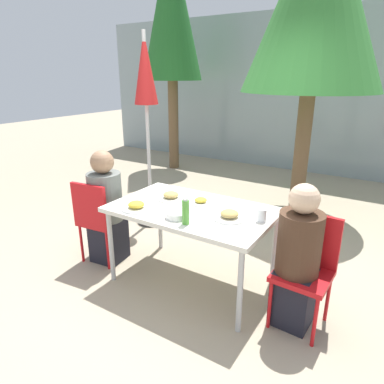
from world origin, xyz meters
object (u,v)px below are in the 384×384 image
object	(u,v)px
drinking_cup	(262,215)
salad_bowl	(177,215)
bottle	(186,212)
person_left	(106,210)
tree_behind_left	(171,9)
closed_umbrella	(146,87)
chair_right	(307,262)
person_right	(297,260)
chair_left	(98,216)

from	to	relation	value
drinking_cup	salad_bowl	world-z (taller)	drinking_cup
bottle	drinking_cup	world-z (taller)	bottle
person_left	salad_bowl	xyz separation A→B (m)	(0.97, -0.14, 0.22)
person_left	tree_behind_left	world-z (taller)	tree_behind_left
bottle	person_left	bearing A→B (deg)	169.55
closed_umbrella	tree_behind_left	xyz separation A→B (m)	(-1.35, 2.46, 1.26)
drinking_cup	tree_behind_left	xyz separation A→B (m)	(-3.16, 3.29, 2.18)
person_left	chair_right	bearing A→B (deg)	-2.48
salad_bowl	tree_behind_left	distance (m)	4.92
closed_umbrella	person_right	bearing A→B (deg)	-23.34
bottle	chair_left	bearing A→B (deg)	174.10
chair_left	person_left	distance (m)	0.10
chair_left	closed_umbrella	bearing A→B (deg)	93.42
chair_left	salad_bowl	size ratio (longest dim) A/B	4.67
chair_left	person_right	distance (m)	1.97
chair_right	drinking_cup	xyz separation A→B (m)	(-0.39, 0.03, 0.29)
person_right	bottle	bearing A→B (deg)	20.32
chair_left	person_right	bearing A→B (deg)	-2.23
drinking_cup	person_left	bearing A→B (deg)	-174.21
chair_right	person_right	bearing A→B (deg)	58.01
chair_left	person_left	size ratio (longest dim) A/B	0.75
closed_umbrella	drinking_cup	size ratio (longest dim) A/B	22.19
chair_left	drinking_cup	size ratio (longest dim) A/B	8.32
chair_left	tree_behind_left	world-z (taller)	tree_behind_left
chair_left	tree_behind_left	distance (m)	4.57
drinking_cup	chair_right	bearing A→B (deg)	-4.29
person_right	chair_left	bearing A→B (deg)	7.13
person_right	drinking_cup	xyz separation A→B (m)	(-0.34, 0.11, 0.25)
chair_left	closed_umbrella	world-z (taller)	closed_umbrella
person_right	closed_umbrella	xyz separation A→B (m)	(-2.15, 0.93, 1.17)
closed_umbrella	drinking_cup	bearing A→B (deg)	-24.39
chair_right	chair_left	bearing A→B (deg)	9.19
chair_right	salad_bowl	bearing A→B (deg)	18.09
chair_left	tree_behind_left	xyz separation A→B (m)	(-1.53, 3.53, 2.46)
chair_left	person_right	world-z (taller)	person_right
closed_umbrella	chair_right	bearing A→B (deg)	-21.10
person_left	salad_bowl	distance (m)	1.00
person_left	chair_right	size ratio (longest dim) A/B	1.34
bottle	salad_bowl	bearing A→B (deg)	153.83
chair_left	drinking_cup	xyz separation A→B (m)	(1.63, 0.25, 0.29)
chair_left	closed_umbrella	size ratio (longest dim) A/B	0.38
bottle	tree_behind_left	bearing A→B (deg)	126.23
chair_left	chair_right	xyz separation A→B (m)	(2.02, 0.22, 0.00)
chair_right	person_right	xyz separation A→B (m)	(-0.05, -0.08, 0.03)
drinking_cup	closed_umbrella	bearing A→B (deg)	155.61
bottle	tree_behind_left	world-z (taller)	tree_behind_left
chair_right	drinking_cup	bearing A→B (deg)	-1.21
salad_bowl	closed_umbrella	bearing A→B (deg)	136.78
tree_behind_left	person_right	bearing A→B (deg)	-44.09
tree_behind_left	bottle	bearing A→B (deg)	-53.77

